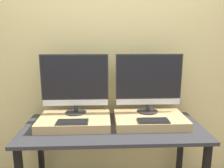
{
  "coord_description": "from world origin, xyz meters",
  "views": [
    {
      "loc": [
        -0.09,
        -1.49,
        1.58
      ],
      "look_at": [
        0.0,
        0.51,
        1.15
      ],
      "focal_mm": 35.0,
      "sensor_mm": 36.0,
      "label": 1
    }
  ],
  "objects_px": {
    "monitor_left": "(75,82)",
    "monitor_right": "(149,82)",
    "keyboard_left": "(73,122)",
    "keyboard_right": "(153,121)"
  },
  "relations": [
    {
      "from": "monitor_left",
      "to": "monitor_right",
      "type": "relative_size",
      "value": 1.0
    },
    {
      "from": "keyboard_left",
      "to": "monitor_right",
      "type": "bearing_deg",
      "value": 19.56
    },
    {
      "from": "keyboard_left",
      "to": "monitor_right",
      "type": "height_order",
      "value": "monitor_right"
    },
    {
      "from": "monitor_right",
      "to": "monitor_left",
      "type": "bearing_deg",
      "value": 180.0
    },
    {
      "from": "monitor_left",
      "to": "keyboard_left",
      "type": "xyz_separation_m",
      "value": [
        0.0,
        -0.25,
        -0.29
      ]
    },
    {
      "from": "keyboard_left",
      "to": "monitor_right",
      "type": "relative_size",
      "value": 0.43
    },
    {
      "from": "monitor_left",
      "to": "keyboard_right",
      "type": "xyz_separation_m",
      "value": [
        0.69,
        -0.25,
        -0.29
      ]
    },
    {
      "from": "monitor_left",
      "to": "monitor_right",
      "type": "height_order",
      "value": "same"
    },
    {
      "from": "keyboard_left",
      "to": "keyboard_right",
      "type": "distance_m",
      "value": 0.69
    },
    {
      "from": "keyboard_left",
      "to": "monitor_left",
      "type": "bearing_deg",
      "value": 90.0
    }
  ]
}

